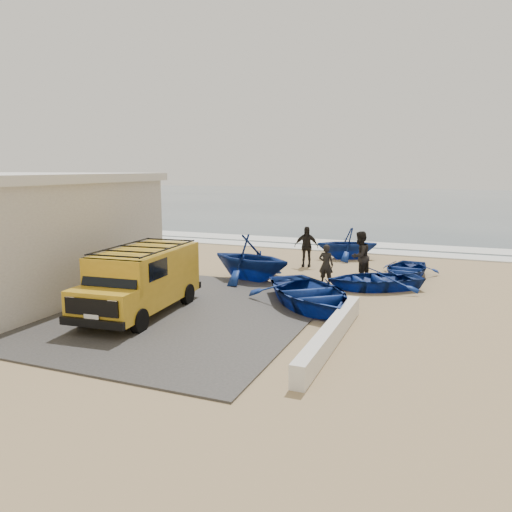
% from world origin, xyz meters
% --- Properties ---
extents(ground, '(160.00, 160.00, 0.00)m').
position_xyz_m(ground, '(0.00, 0.00, 0.00)').
color(ground, tan).
extents(slab, '(12.00, 10.00, 0.05)m').
position_xyz_m(slab, '(-2.00, -2.00, 0.03)').
color(slab, '#413E3B').
rests_on(slab, ground).
extents(ocean, '(180.00, 88.00, 0.01)m').
position_xyz_m(ocean, '(0.00, 56.00, 0.00)').
color(ocean, '#385166').
rests_on(ocean, ground).
extents(surf_line, '(180.00, 1.60, 0.06)m').
position_xyz_m(surf_line, '(0.00, 12.00, 0.03)').
color(surf_line, white).
rests_on(surf_line, ground).
extents(surf_wash, '(180.00, 2.20, 0.04)m').
position_xyz_m(surf_wash, '(0.00, 14.50, 0.02)').
color(surf_wash, white).
rests_on(surf_wash, ground).
extents(parapet, '(0.35, 6.00, 0.55)m').
position_xyz_m(parapet, '(5.00, -3.00, 0.28)').
color(parapet, silver).
rests_on(parapet, ground).
extents(van, '(2.30, 5.03, 2.10)m').
position_xyz_m(van, '(-1.13, -2.47, 1.13)').
color(van, gold).
rests_on(van, ground).
extents(boat_near_left, '(5.37, 5.59, 0.94)m').
position_xyz_m(boat_near_left, '(3.49, 0.16, 0.47)').
color(boat_near_left, navy).
rests_on(boat_near_left, ground).
extents(boat_near_right, '(4.39, 3.99, 0.74)m').
position_xyz_m(boat_near_right, '(5.08, 3.47, 0.37)').
color(boat_near_right, navy).
rests_on(boat_near_right, ground).
extents(boat_mid_left, '(4.17, 3.81, 1.86)m').
position_xyz_m(boat_mid_left, '(0.21, 3.13, 0.93)').
color(boat_mid_left, navy).
rests_on(boat_mid_left, ground).
extents(boat_mid_right, '(2.72, 3.56, 0.69)m').
position_xyz_m(boat_mid_right, '(6.00, 5.97, 0.35)').
color(boat_mid_right, navy).
rests_on(boat_mid_right, ground).
extents(boat_far_left, '(3.68, 3.44, 1.56)m').
position_xyz_m(boat_far_left, '(2.83, 9.44, 0.78)').
color(boat_far_left, navy).
rests_on(boat_far_left, ground).
extents(fisherman_front, '(0.60, 0.42, 1.60)m').
position_xyz_m(fisherman_front, '(3.24, 3.47, 0.80)').
color(fisherman_front, black).
rests_on(fisherman_front, ground).
extents(fisherman_middle, '(1.08, 1.20, 2.02)m').
position_xyz_m(fisherman_middle, '(4.32, 4.66, 1.01)').
color(fisherman_middle, black).
rests_on(fisherman_middle, ground).
extents(fisherman_back, '(1.16, 0.67, 1.87)m').
position_xyz_m(fisherman_back, '(1.48, 6.77, 0.93)').
color(fisherman_back, black).
rests_on(fisherman_back, ground).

